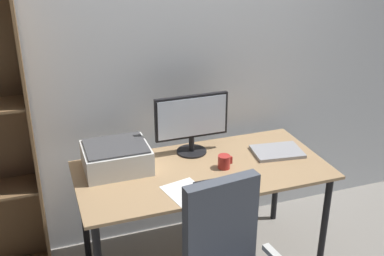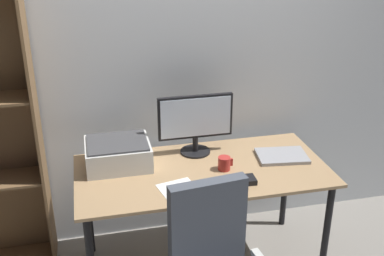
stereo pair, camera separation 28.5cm
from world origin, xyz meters
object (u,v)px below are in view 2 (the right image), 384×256
(mouse, at_px, (250,180))
(printer, at_px, (118,153))
(desk, at_px, (202,180))
(keyboard, at_px, (215,185))
(laptop, at_px, (282,156))
(monitor, at_px, (195,121))
(coffee_mug, at_px, (224,163))

(mouse, xyz_separation_m, printer, (-0.74, 0.40, 0.06))
(desk, bearing_deg, keyboard, -84.37)
(printer, bearing_deg, keyboard, -37.21)
(mouse, height_order, printer, printer)
(keyboard, height_order, laptop, laptop)
(monitor, height_order, laptop, monitor)
(coffee_mug, height_order, printer, printer)
(printer, bearing_deg, coffee_mug, -18.62)
(coffee_mug, height_order, laptop, coffee_mug)
(desk, xyz_separation_m, mouse, (0.24, -0.22, 0.10))
(laptop, xyz_separation_m, printer, (-1.05, 0.14, 0.07))
(desk, bearing_deg, printer, 160.43)
(laptop, bearing_deg, coffee_mug, -162.74)
(keyboard, distance_m, mouse, 0.22)
(desk, xyz_separation_m, coffee_mug, (0.13, -0.03, 0.12))
(desk, height_order, coffee_mug, coffee_mug)
(monitor, bearing_deg, laptop, -20.58)
(desk, relative_size, coffee_mug, 16.80)
(printer, bearing_deg, laptop, -7.73)
(keyboard, relative_size, coffee_mug, 3.11)
(monitor, relative_size, coffee_mug, 5.27)
(keyboard, bearing_deg, mouse, 0.82)
(keyboard, bearing_deg, laptop, 25.99)
(keyboard, relative_size, printer, 0.72)
(laptop, bearing_deg, desk, -168.64)
(desk, height_order, monitor, monitor)
(mouse, height_order, coffee_mug, coffee_mug)
(monitor, bearing_deg, mouse, -63.42)
(monitor, xyz_separation_m, mouse, (0.23, -0.45, -0.21))
(keyboard, bearing_deg, coffee_mug, 59.51)
(coffee_mug, bearing_deg, laptop, 9.75)
(laptop, bearing_deg, monitor, 166.92)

